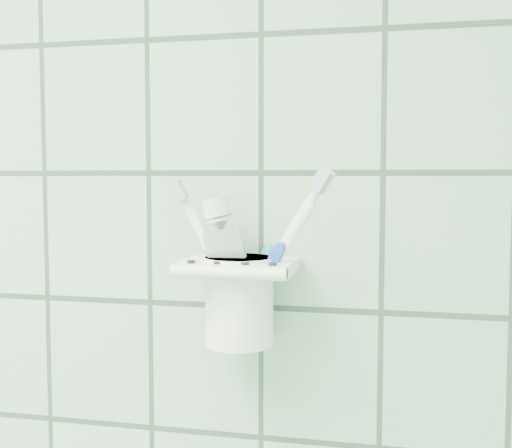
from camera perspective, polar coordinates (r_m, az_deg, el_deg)
holder_bracket at (r=0.69m, az=-1.50°, el=-3.92°), size 0.12×0.10×0.04m
cup at (r=0.70m, az=-1.52°, el=-6.51°), size 0.08×0.08×0.10m
toothbrush_pink at (r=0.70m, az=-0.11°, el=-2.22°), size 0.08×0.02×0.18m
toothbrush_blue at (r=0.71m, az=-1.77°, el=-2.40°), size 0.06×0.06×0.18m
toothbrush_orange at (r=0.70m, az=-2.34°, el=-1.27°), size 0.11×0.04×0.20m
toothpaste_tube at (r=0.69m, az=-1.00°, el=-2.83°), size 0.06×0.04×0.16m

